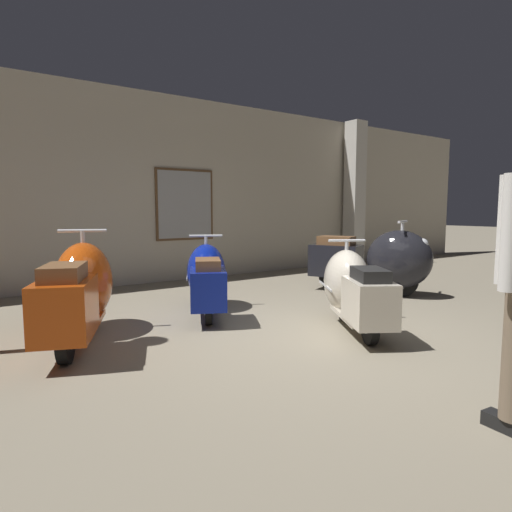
{
  "coord_description": "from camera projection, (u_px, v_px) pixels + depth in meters",
  "views": [
    {
      "loc": [
        -2.84,
        -3.19,
        1.28
      ],
      "look_at": [
        0.19,
        1.13,
        0.72
      ],
      "focal_mm": 30.7,
      "sensor_mm": 36.0,
      "label": 1
    }
  ],
  "objects": [
    {
      "name": "ground_plane",
      "position": [
        305.0,
        339.0,
        4.35
      ],
      "size": [
        60.0,
        60.0,
        0.0
      ],
      "primitive_type": "plane",
      "color": "gray"
    },
    {
      "name": "showroom_back_wall",
      "position": [
        156.0,
        189.0,
        7.64
      ],
      "size": [
        18.0,
        0.63,
        3.26
      ],
      "color": "#BCB29E",
      "rests_on": "ground"
    },
    {
      "name": "scooter_0",
      "position": [
        79.0,
        290.0,
        4.28
      ],
      "size": [
        1.15,
        1.82,
        1.08
      ],
      "rotation": [
        0.0,
        0.0,
        1.17
      ],
      "color": "black",
      "rests_on": "ground"
    },
    {
      "name": "scooter_1",
      "position": [
        207.0,
        278.0,
        5.45
      ],
      "size": [
        1.11,
        1.59,
        0.96
      ],
      "rotation": [
        0.0,
        0.0,
        1.09
      ],
      "color": "black",
      "rests_on": "ground"
    },
    {
      "name": "scooter_2",
      "position": [
        353.0,
        288.0,
        4.74
      ],
      "size": [
        1.18,
        1.55,
        0.94
      ],
      "rotation": [
        0.0,
        0.0,
        1.02
      ],
      "color": "black",
      "rests_on": "ground"
    },
    {
      "name": "scooter_3",
      "position": [
        379.0,
        261.0,
        6.59
      ],
      "size": [
        1.23,
        1.89,
        1.12
      ],
      "rotation": [
        0.0,
        0.0,
        -1.15
      ],
      "color": "black",
      "rests_on": "ground"
    }
  ]
}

